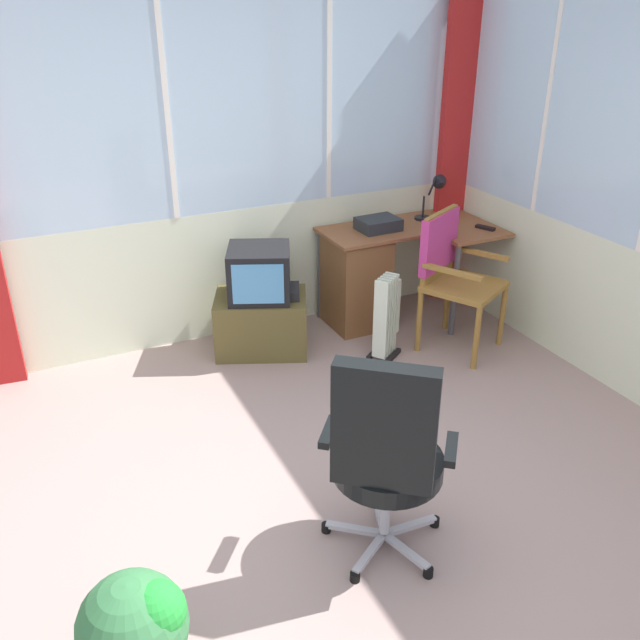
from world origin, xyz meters
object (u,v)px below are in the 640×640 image
tv_on_stand (261,306)px  desk_lamp (437,191)px  potted_plant (136,628)px  wooden_armchair (449,263)px  tv_remote (485,228)px  space_heater (387,315)px  desk (363,275)px  office_chair (386,452)px  paper_tray (378,224)px

tv_on_stand → desk_lamp: bearing=4.0°
potted_plant → wooden_armchair: bearing=34.3°
tv_remote → space_heater: size_ratio=0.25×
desk_lamp → space_heater: desk_lamp is taller
space_heater → tv_on_stand: bearing=149.0°
desk → tv_on_stand: size_ratio=1.64×
desk_lamp → tv_on_stand: bearing=-176.0°
wooden_armchair → potted_plant: size_ratio=2.07×
tv_on_stand → tv_remote: bearing=-8.3°
desk → space_heater: (-0.10, -0.54, -0.09)m
desk → potted_plant: (-2.23, -2.34, -0.14)m
tv_on_stand → space_heater: (0.76, -0.46, -0.03)m
desk → office_chair: office_chair is taller
wooden_armchair → tv_on_stand: (-1.24, 0.48, -0.28)m
desk_lamp → tv_on_stand: desk_lamp is taller
office_chair → potted_plant: (-1.13, -0.15, -0.32)m
desk → tv_remote: (0.85, -0.33, 0.35)m
tv_remote → paper_tray: bearing=131.8°
paper_tray → desk: bearing=-179.5°
office_chair → tv_remote: bearing=43.6°
space_heater → potted_plant: (-2.13, -1.80, -0.05)m
tv_remote → office_chair: office_chair is taller
tv_on_stand → space_heater: size_ratio=1.28×
wooden_armchair → tv_on_stand: wooden_armchair is taller
tv_remote → wooden_armchair: size_ratio=0.15×
desk → space_heater: bearing=-100.6°
desk_lamp → wooden_armchair: 0.73m
paper_tray → potted_plant: bearing=-135.1°
desk → potted_plant: size_ratio=2.68×
desk → tv_remote: bearing=-21.2°
desk_lamp → tv_remote: 0.47m
paper_tray → wooden_armchair: size_ratio=0.30×
paper_tray → office_chair: 2.51m
desk_lamp → paper_tray: (-0.52, -0.02, -0.19)m
desk_lamp → tv_on_stand: 1.63m
wooden_armchair → paper_tray: bearing=114.9°
tv_on_stand → potted_plant: size_ratio=1.63×
desk → tv_on_stand: 0.87m
office_chair → tv_on_stand: 2.13m
desk → wooden_armchair: 0.71m
office_chair → space_heater: (1.00, 1.65, -0.28)m
potted_plant → desk: bearing=46.4°
paper_tray → office_chair: bearing=-119.1°
potted_plant → tv_remote: bearing=33.1°
tv_remote → office_chair: size_ratio=0.14×
potted_plant → paper_tray: bearing=44.9°
potted_plant → desk_lamp: bearing=39.5°
desk → desk_lamp: bearing=2.2°
space_heater → potted_plant: size_ratio=1.28×
office_chair → potted_plant: 1.19m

